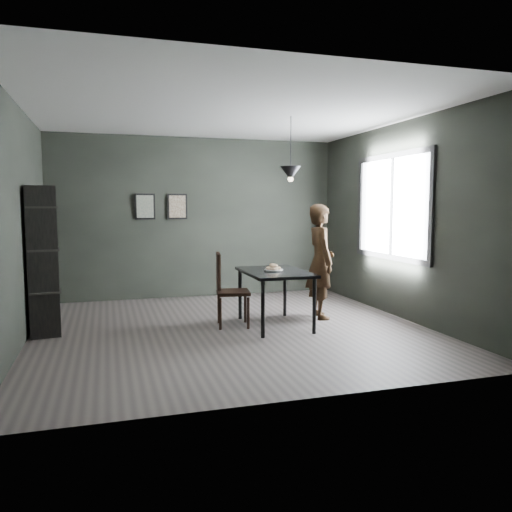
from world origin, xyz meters
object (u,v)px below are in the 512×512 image
object	(u,v)px
cafe_table	(275,277)
white_plate	(274,270)
wood_chair	(226,285)
pendant_lamp	(291,173)
shelf_unit	(43,261)
woman	(320,261)

from	to	relation	value
cafe_table	white_plate	bearing A→B (deg)	-157.69
white_plate	wood_chair	size ratio (longest dim) A/B	0.23
cafe_table	pendant_lamp	xyz separation A→B (m)	(0.25, 0.10, 1.38)
cafe_table	wood_chair	xyz separation A→B (m)	(-0.63, 0.17, -0.11)
shelf_unit	pendant_lamp	distance (m)	3.38
cafe_table	pendant_lamp	bearing A→B (deg)	21.80
woman	pendant_lamp	distance (m)	1.36
cafe_table	woman	size ratio (longest dim) A/B	0.73
cafe_table	wood_chair	bearing A→B (deg)	164.91
pendant_lamp	wood_chair	bearing A→B (deg)	175.50
woman	pendant_lamp	bearing A→B (deg)	114.48
white_plate	wood_chair	xyz separation A→B (m)	(-0.60, 0.18, -0.19)
woman	shelf_unit	bearing A→B (deg)	92.17
white_plate	woman	xyz separation A→B (m)	(0.81, 0.30, 0.06)
woman	shelf_unit	size ratio (longest dim) A/B	0.88
pendant_lamp	woman	bearing A→B (deg)	19.37
cafe_table	white_plate	size ratio (longest dim) A/B	5.22
wood_chair	shelf_unit	world-z (taller)	shelf_unit
white_plate	woman	bearing A→B (deg)	20.21
wood_chair	pendant_lamp	size ratio (longest dim) A/B	1.15
shelf_unit	pendant_lamp	world-z (taller)	pendant_lamp
cafe_table	pendant_lamp	size ratio (longest dim) A/B	1.39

